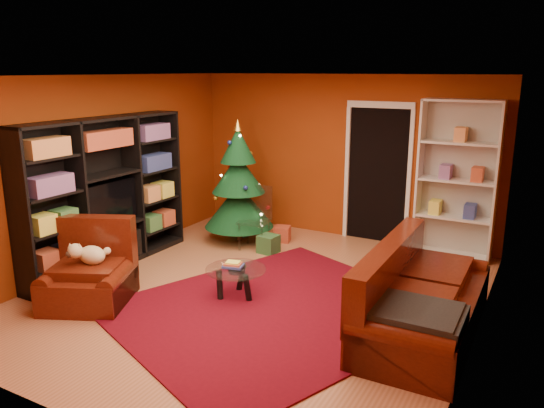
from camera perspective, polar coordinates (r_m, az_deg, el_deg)
The scene contains 18 objects.
floor at distance 6.58m, azimuth -1.69°, elevation -9.87°, with size 5.00×5.50×0.05m, color #A4613F.
ceiling at distance 6.01m, azimuth -1.88°, elevation 13.86°, with size 5.00×5.50×0.05m, color silver.
wall_back at distance 8.62m, azimuth 7.61°, elevation 5.04°, with size 5.00×0.05×2.60m, color #8D350E.
wall_left at distance 7.73m, azimuth -18.19°, elevation 3.37°, with size 0.05×5.50×2.60m, color #8D350E.
wall_right at distance 5.38m, azimuth 22.11°, elevation -1.53°, with size 0.05×5.50×2.60m, color #8D350E.
doorway at distance 8.43m, azimuth 11.25°, elevation 2.95°, with size 1.06×0.60×2.16m, color black, non-canonical shape.
rug at distance 6.14m, azimuth 0.33°, elevation -11.37°, with size 2.89×3.37×0.02m, color #5C0714.
media_unit at distance 7.52m, azimuth -17.40°, elevation 1.03°, with size 0.41×2.68×2.06m, color black, non-canonical shape.
christmas_tree at distance 8.31m, azimuth -3.62°, elevation 2.28°, with size 1.09×1.09×1.95m, color #0A371A, non-canonical shape.
gift_box_teal at distance 8.80m, azimuth -3.19°, elevation -2.38°, with size 0.29×0.29×0.29m, color teal.
gift_box_green at distance 7.94m, azimuth -0.39°, elevation -4.32°, with size 0.27×0.27×0.27m, color #275A2C.
gift_box_red at distance 8.46m, azimuth 1.10°, elevation -3.23°, with size 0.24×0.24×0.24m, color #A53A26.
white_bookshelf at distance 7.99m, azimuth 19.26°, elevation 2.41°, with size 1.08×0.39×2.33m, color white, non-canonical shape.
armchair at distance 6.55m, azimuth -19.22°, elevation -6.92°, with size 1.00×1.00×0.78m, color #441209, non-canonical shape.
dog at distance 6.51m, azimuth -18.78°, elevation -5.23°, with size 0.40×0.30×0.25m, color beige, non-canonical shape.
sofa at distance 5.70m, azimuth 16.21°, elevation -9.00°, with size 2.19×0.99×0.94m, color #441209, non-canonical shape.
coffee_table at distance 6.43m, azimuth -3.89°, elevation -8.43°, with size 0.72×0.72×0.45m, color gray, non-canonical shape.
acrylic_chair at distance 8.06m, azimuth -1.91°, elevation -1.86°, with size 0.44×0.48×0.85m, color #66605B, non-canonical shape.
Camera 1 is at (3.04, -5.18, 2.67)m, focal length 35.00 mm.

